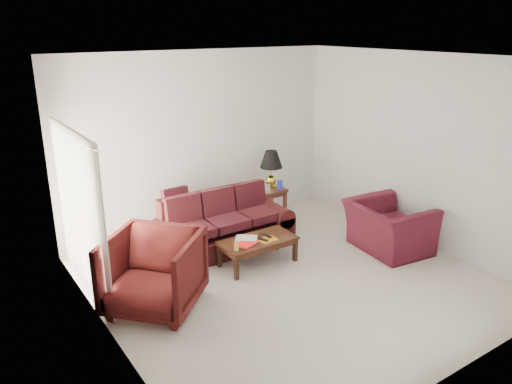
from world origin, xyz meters
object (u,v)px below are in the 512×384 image
armchair_right (389,227)px  floor_lamp (91,212)px  armchair_left (153,273)px  sofa (224,223)px  end_table (269,203)px  coffee_table (258,252)px

armchair_right → floor_lamp: bearing=66.6°
armchair_left → armchair_right: (3.71, -0.45, -0.11)m
sofa → floor_lamp: bearing=157.8°
sofa → armchair_right: size_ratio=1.83×
sofa → end_table: sofa is taller
end_table → floor_lamp: (-3.17, 0.10, 0.47)m
armchair_left → coffee_table: (1.75, 0.29, -0.30)m
sofa → coffee_table: sofa is taller
end_table → floor_lamp: 3.21m
armchair_right → sofa: bearing=62.3°
end_table → armchair_right: bearing=-71.6°
sofa → armchair_left: bearing=-145.3°
sofa → end_table: 1.57m
armchair_right → coffee_table: 2.11m
floor_lamp → armchair_left: (0.19, -1.84, -0.25)m
end_table → armchair_left: size_ratio=0.51×
sofa → armchair_left: 1.90m
sofa → armchair_left: size_ratio=1.98×
end_table → coffee_table: bearing=-130.6°
armchair_left → coffee_table: armchair_left is taller
sofa → floor_lamp: floor_lamp is taller
end_table → coffee_table: (-1.24, -1.45, -0.08)m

